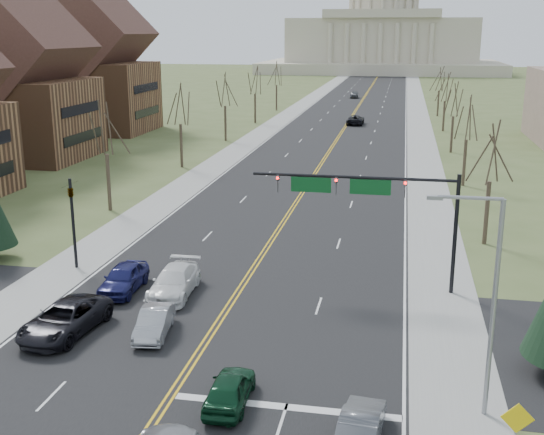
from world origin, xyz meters
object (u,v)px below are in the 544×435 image
at_px(car_sb_inner_lead, 154,322).
at_px(car_far_sb, 354,94).
at_px(car_nb_outer_lead, 361,425).
at_px(car_nb_inner_lead, 229,389).
at_px(car_sb_outer_lead, 65,319).
at_px(signal_left, 72,213).
at_px(street_light, 488,294).
at_px(signal_mast, 369,195).
at_px(car_sb_outer_second, 124,278).
at_px(car_sb_inner_second, 174,282).
at_px(car_far_nb, 355,120).
at_px(warn_sign, 517,426).

distance_m(car_sb_inner_lead, car_far_sb, 132.81).
distance_m(car_nb_outer_lead, car_far_sb, 140.72).
distance_m(car_nb_inner_lead, car_sb_outer_lead, 11.21).
height_order(signal_left, car_nb_outer_lead, signal_left).
bearing_deg(car_far_sb, street_light, -86.86).
distance_m(signal_mast, car_sb_inner_lead, 14.47).
xyz_separation_m(car_sb_outer_lead, car_far_sb, (5.06, 133.55, 0.01)).
bearing_deg(car_far_sb, car_nb_outer_lead, -88.83).
xyz_separation_m(street_light, car_sb_outer_lead, (-20.07, 3.89, -4.40)).
bearing_deg(street_light, car_nb_inner_lead, -173.08).
distance_m(signal_left, car_far_sb, 124.31).
bearing_deg(car_sb_outer_second, car_nb_outer_lead, -42.81).
bearing_deg(car_nb_outer_lead, car_sb_outer_second, -35.97).
bearing_deg(car_sb_inner_lead, car_nb_outer_lead, -42.35).
xyz_separation_m(car_nb_outer_lead, car_sb_inner_second, (-11.76, 13.03, 0.11)).
relative_size(car_nb_outer_lead, car_sb_inner_lead, 1.02).
xyz_separation_m(signal_mast, car_sb_outer_second, (-14.19, -3.41, -4.93)).
relative_size(car_sb_outer_lead, car_far_sb, 1.22).
bearing_deg(car_nb_inner_lead, car_far_nb, -90.38).
bearing_deg(signal_mast, car_sb_outer_lead, -146.96).
relative_size(car_sb_outer_lead, car_sb_inner_second, 1.06).
height_order(street_light, warn_sign, street_light).
bearing_deg(signal_left, car_sb_inner_second, -23.07).
bearing_deg(car_sb_inner_lead, car_sb_outer_second, 117.90).
bearing_deg(car_nb_inner_lead, signal_mast, -109.20).
bearing_deg(street_light, warn_sign, -79.25).
distance_m(signal_mast, car_nb_inner_lead, 16.29).
bearing_deg(car_far_nb, warn_sign, 98.49).
bearing_deg(car_nb_inner_lead, street_light, -174.23).
bearing_deg(car_far_sb, car_sb_inner_second, -93.68).
height_order(car_nb_inner_lead, car_far_sb, car_far_sb).
bearing_deg(car_sb_inner_second, street_light, -34.57).
xyz_separation_m(street_light, car_sb_inner_second, (-16.32, 10.13, -4.41)).
relative_size(street_light, car_sb_outer_lead, 1.55).
bearing_deg(car_nb_inner_lead, car_sb_outer_second, -51.46).
xyz_separation_m(car_sb_inner_lead, car_sb_outer_second, (-3.94, 5.46, 0.14)).
xyz_separation_m(car_far_nb, car_far_sb, (-3.70, 48.05, 0.02)).
bearing_deg(car_sb_inner_second, car_sb_outer_second, 177.92).
relative_size(signal_mast, car_sb_outer_second, 2.52).
xyz_separation_m(car_nb_outer_lead, car_far_nb, (-6.75, 92.28, 0.10)).
height_order(car_sb_outer_lead, car_sb_outer_second, car_sb_outer_second).
distance_m(car_nb_outer_lead, car_sb_outer_second, 19.79).
bearing_deg(car_far_sb, car_sb_outer_second, -95.10).
height_order(car_sb_outer_second, car_far_nb, car_sb_outer_second).
relative_size(signal_left, warn_sign, 2.09).
xyz_separation_m(signal_mast, street_light, (5.29, -13.50, -0.54)).
relative_size(street_light, car_sb_inner_second, 1.64).
height_order(signal_mast, car_far_sb, signal_mast).
height_order(signal_left, car_sb_outer_second, signal_left).
distance_m(car_nb_inner_lead, car_far_nb, 90.62).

